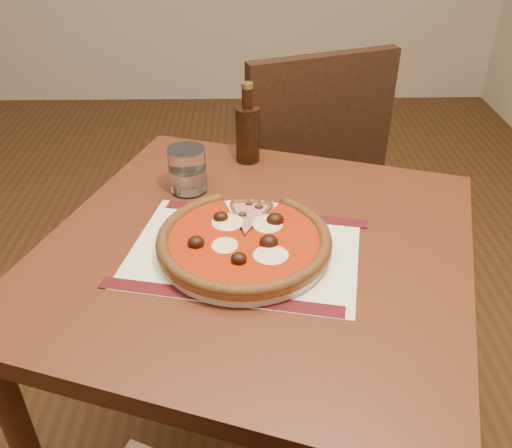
{
  "coord_description": "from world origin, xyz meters",
  "views": [
    {
      "loc": [
        0.85,
        -0.64,
        1.36
      ],
      "look_at": [
        0.87,
        0.23,
        0.78
      ],
      "focal_mm": 38.0,
      "sensor_mm": 36.0,
      "label": 1
    }
  ],
  "objects_px": {
    "table": "(256,283)",
    "chair_far": "(301,171)",
    "pizza": "(244,239)",
    "water_glass": "(188,170)",
    "bottle": "(248,131)",
    "plate": "(244,247)"
  },
  "relations": [
    {
      "from": "table",
      "to": "water_glass",
      "type": "distance_m",
      "value": 0.3
    },
    {
      "from": "chair_far",
      "to": "water_glass",
      "type": "bearing_deg",
      "value": 37.96
    },
    {
      "from": "pizza",
      "to": "water_glass",
      "type": "xyz_separation_m",
      "value": [
        -0.12,
        0.24,
        0.02
      ]
    },
    {
      "from": "table",
      "to": "bottle",
      "type": "height_order",
      "value": "bottle"
    },
    {
      "from": "chair_far",
      "to": "plate",
      "type": "xyz_separation_m",
      "value": [
        -0.18,
        -0.72,
        0.22
      ]
    },
    {
      "from": "plate",
      "to": "water_glass",
      "type": "xyz_separation_m",
      "value": [
        -0.12,
        0.24,
        0.04
      ]
    },
    {
      "from": "pizza",
      "to": "water_glass",
      "type": "bearing_deg",
      "value": 117.65
    },
    {
      "from": "table",
      "to": "chair_far",
      "type": "xyz_separation_m",
      "value": [
        0.16,
        0.69,
        -0.11
      ]
    },
    {
      "from": "table",
      "to": "water_glass",
      "type": "relative_size",
      "value": 9.99
    },
    {
      "from": "pizza",
      "to": "bottle",
      "type": "xyz_separation_m",
      "value": [
        0.01,
        0.38,
        0.05
      ]
    },
    {
      "from": "table",
      "to": "pizza",
      "type": "relative_size",
      "value": 3.1
    },
    {
      "from": "pizza",
      "to": "water_glass",
      "type": "distance_m",
      "value": 0.27
    },
    {
      "from": "table",
      "to": "plate",
      "type": "height_order",
      "value": "plate"
    },
    {
      "from": "table",
      "to": "chair_far",
      "type": "bearing_deg",
      "value": 77.19
    },
    {
      "from": "water_glass",
      "to": "bottle",
      "type": "xyz_separation_m",
      "value": [
        0.13,
        0.15,
        0.03
      ]
    },
    {
      "from": "chair_far",
      "to": "water_glass",
      "type": "relative_size",
      "value": 9.3
    },
    {
      "from": "pizza",
      "to": "water_glass",
      "type": "height_order",
      "value": "water_glass"
    },
    {
      "from": "plate",
      "to": "pizza",
      "type": "distance_m",
      "value": 0.02
    },
    {
      "from": "table",
      "to": "plate",
      "type": "bearing_deg",
      "value": -127.78
    },
    {
      "from": "table",
      "to": "pizza",
      "type": "height_order",
      "value": "pizza"
    },
    {
      "from": "water_glass",
      "to": "bottle",
      "type": "bearing_deg",
      "value": 47.6
    },
    {
      "from": "table",
      "to": "water_glass",
      "type": "xyz_separation_m",
      "value": [
        -0.15,
        0.21,
        0.15
      ]
    }
  ]
}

